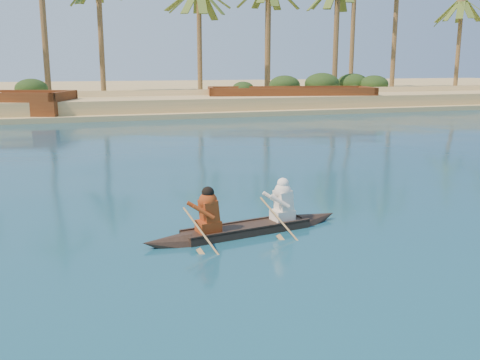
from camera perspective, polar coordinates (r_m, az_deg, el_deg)
name	(u,v)px	position (r m, az deg, el deg)	size (l,w,h in m)	color
ground	(164,196)	(15.54, -8.10, -1.74)	(160.00, 160.00, 0.00)	#0B294A
sandy_embankment	(85,95)	(61.89, -16.17, 8.71)	(150.00, 51.00, 1.50)	#DFB97D
palm_grove	(87,15)	(50.12, -16.04, 16.60)	(110.00, 14.00, 16.00)	#3F5A1F
shrub_cluster	(94,96)	(46.50, -15.34, 8.62)	(100.00, 6.00, 2.40)	#183513
canoe	(247,222)	(12.00, 0.72, -4.49)	(4.92, 1.46, 1.35)	#32231B
barge_right	(290,101)	(45.58, 5.36, 8.42)	(14.33, 7.51, 2.28)	#623215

